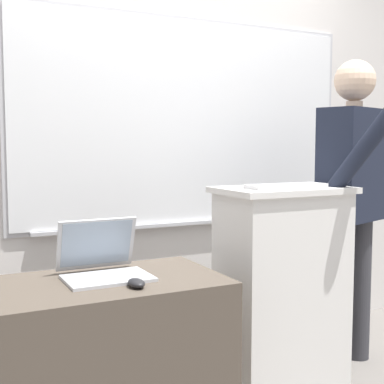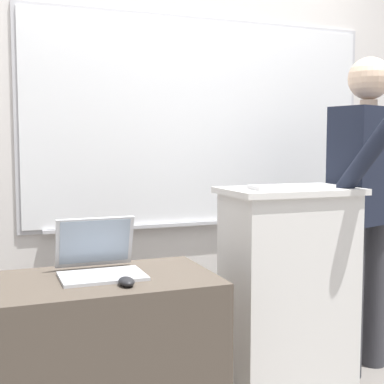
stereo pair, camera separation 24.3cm
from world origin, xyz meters
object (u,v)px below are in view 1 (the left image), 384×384
Objects in this scene: wireless_keyboard at (286,186)px; laptop at (102,260)px; side_desk at (104,364)px; person_presenter at (353,190)px; lectern_podium at (282,287)px; computer_mouse_by_laptop at (136,283)px.

laptop is at bearing -179.59° from wireless_keyboard.
person_presenter is at bearing 7.15° from side_desk.
side_desk is at bearing -174.88° from wireless_keyboard.
person_presenter reaches higher than side_desk.
laptop is (-1.47, -0.11, -0.23)m from person_presenter.
side_desk is at bearing -172.00° from lectern_podium.
person_presenter reaches higher than computer_mouse_by_laptop.
computer_mouse_by_laptop is (0.09, -0.16, 0.37)m from side_desk.
computer_mouse_by_laptop is at bearing 175.41° from person_presenter.
lectern_podium is 0.99m from laptop.
wireless_keyboard is at bearing 5.12° from side_desk.
lectern_podium is at bearing 167.14° from person_presenter.
side_desk is 0.42m from laptop.
lectern_podium is 0.97m from computer_mouse_by_laptop.
computer_mouse_by_laptop is (-1.41, -0.35, -0.28)m from person_presenter.
laptop is 0.98m from wireless_keyboard.
lectern_podium is 2.46× the size of wireless_keyboard.
laptop is at bearing 104.59° from computer_mouse_by_laptop.
computer_mouse_by_laptop is at bearing -61.43° from side_desk.
lectern_podium is 1.01m from side_desk.
computer_mouse_by_laptop is (-0.90, -0.30, 0.20)m from lectern_podium.
person_presenter reaches higher than lectern_podium.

